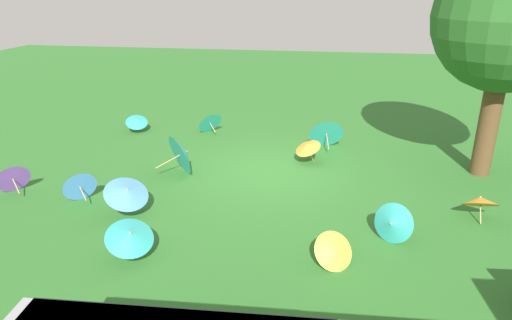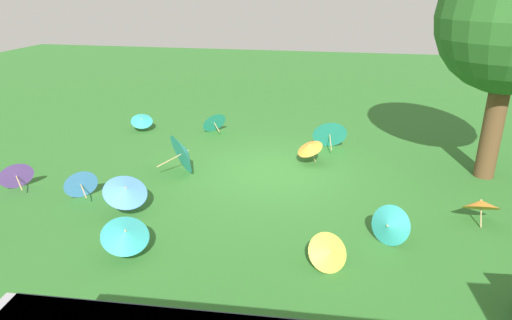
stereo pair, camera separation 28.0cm
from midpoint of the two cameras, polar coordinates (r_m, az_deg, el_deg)
ground at (r=10.43m, az=2.98°, el=-1.46°), size 40.00×40.00×0.00m
parasol_orange_0 at (r=9.12m, az=27.31°, el=-4.98°), size 0.65×0.63×0.59m
parasol_teal_0 at (r=10.31m, az=-8.23°, el=0.94°), size 1.01×1.03×0.96m
parasol_teal_1 at (r=7.83m, az=17.42°, el=-7.89°), size 0.74×0.75×0.69m
parasol_purple_0 at (r=10.59m, az=-27.38°, el=-1.64°), size 0.74×0.77×0.67m
parasol_blue_0 at (r=8.67m, az=-15.24°, el=-3.68°), size 1.12×1.12×0.74m
parasol_orange_1 at (r=10.81m, az=7.47°, el=1.61°), size 0.86×0.86×0.61m
parasol_blue_1 at (r=9.64m, az=-20.53°, el=-2.69°), size 0.71×0.69×0.67m
parasol_teal_2 at (r=11.94m, az=9.91°, el=3.42°), size 0.97×0.89×0.85m
parasol_teal_3 at (r=7.37m, az=-15.10°, el=-8.93°), size 1.04×1.04×0.66m
parasol_yellow_3 at (r=7.05m, az=10.35°, el=-11.32°), size 0.80×0.77×0.55m
parasol_teal_4 at (r=13.59m, az=-13.64°, el=4.91°), size 0.84×0.83×0.52m
parasol_teal_5 at (r=13.12m, az=-4.79°, el=4.89°), size 0.85×0.84×0.67m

